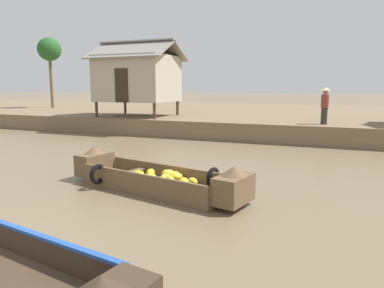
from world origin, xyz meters
The scene contains 6 objects.
ground_plane centered at (0.00, 10.00, 0.00)m, with size 300.00×300.00×0.00m, color #726047.
riverbank_strip centered at (0.00, 23.55, 0.44)m, with size 160.00×20.00×0.89m, color #756047.
banana_boat centered at (1.14, 5.15, 0.32)m, with size 5.08×2.08×0.91m.
stilt_house_left centered at (-5.45, 15.63, 3.10)m, with size 4.77×3.85×4.29m.
palm_tree_near centered at (-16.28, 20.38, 5.45)m, with size 1.84×1.84×5.58m.
vendor_person centered at (4.75, 14.70, 1.81)m, with size 0.44×0.44×1.66m.
Camera 1 is at (5.17, -2.45, 2.57)m, focal length 33.22 mm.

